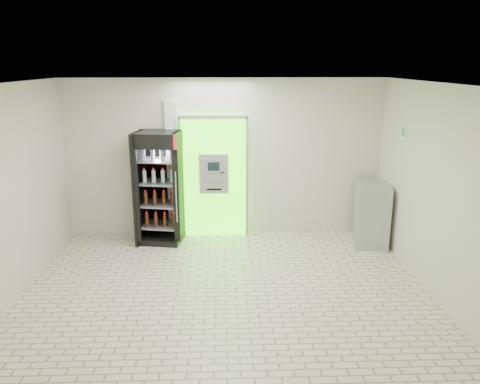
{
  "coord_description": "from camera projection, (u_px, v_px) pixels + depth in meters",
  "views": [
    {
      "loc": [
        -0.02,
        -6.24,
        3.27
      ],
      "look_at": [
        0.25,
        1.2,
        1.2
      ],
      "focal_mm": 35.0,
      "sensor_mm": 36.0,
      "label": 1
    }
  ],
  "objects": [
    {
      "name": "exit_sign",
      "position": [
        404.0,
        134.0,
        7.77
      ],
      "size": [
        0.02,
        0.22,
        0.26
      ],
      "color": "white",
      "rests_on": "room_shell"
    },
    {
      "name": "steel_cabinet",
      "position": [
        371.0,
        214.0,
        8.63
      ],
      "size": [
        0.72,
        0.95,
        1.14
      ],
      "rotation": [
        0.0,
        0.0,
        -0.18
      ],
      "color": "#A1A3A8",
      "rests_on": "ground"
    },
    {
      "name": "pillar",
      "position": [
        173.0,
        170.0,
        8.86
      ],
      "size": [
        0.22,
        0.11,
        2.6
      ],
      "color": "silver",
      "rests_on": "ground"
    },
    {
      "name": "beverage_cooler",
      "position": [
        160.0,
        189.0,
        8.65
      ],
      "size": [
        0.88,
        0.83,
        2.07
      ],
      "rotation": [
        0.0,
        0.0,
        -0.17
      ],
      "color": "black",
      "rests_on": "ground"
    },
    {
      "name": "ground",
      "position": [
        226.0,
        292.0,
        6.89
      ],
      "size": [
        6.0,
        6.0,
        0.0
      ],
      "primitive_type": "plane",
      "color": "beige",
      "rests_on": "ground"
    },
    {
      "name": "room_shell",
      "position": [
        225.0,
        170.0,
        6.39
      ],
      "size": [
        6.0,
        6.0,
        6.0
      ],
      "color": "beige",
      "rests_on": "ground"
    },
    {
      "name": "atm_assembly",
      "position": [
        214.0,
        176.0,
        8.89
      ],
      "size": [
        1.3,
        0.24,
        2.33
      ],
      "color": "#4AEC13",
      "rests_on": "ground"
    }
  ]
}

